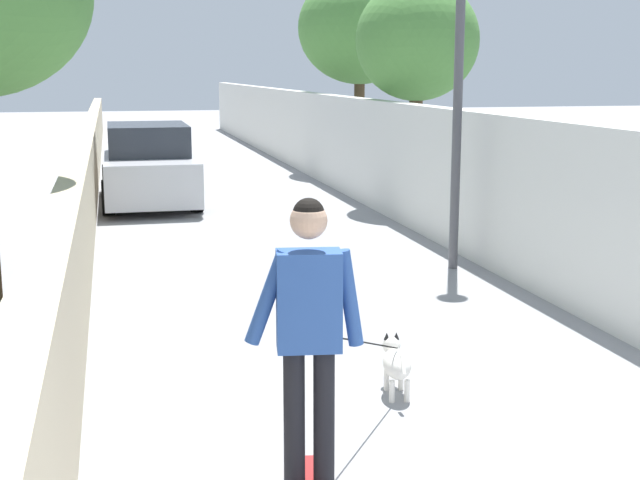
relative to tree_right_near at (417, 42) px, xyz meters
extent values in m
plane|color=gray|center=(1.00, 3.43, -3.09)|extent=(80.00, 80.00, 0.00)
cube|color=tan|center=(-1.00, 6.09, -2.40)|extent=(48.00, 0.30, 1.38)
cube|color=silver|center=(-1.00, 0.76, -2.08)|extent=(48.00, 0.30, 2.02)
cylinder|color=#473523|center=(0.00, 0.00, -1.88)|extent=(0.26, 0.26, 2.42)
ellipsoid|color=#4C843D|center=(0.00, 0.00, 0.02)|extent=(2.31, 2.31, 2.24)
cylinder|color=#473523|center=(6.00, -0.61, -1.75)|extent=(0.27, 0.27, 2.67)
ellipsoid|color=#4C843D|center=(6.00, -0.61, 0.52)|extent=(3.14, 3.14, 2.81)
cylinder|color=#4C4C51|center=(-5.24, 1.31, -1.06)|extent=(0.12, 0.12, 4.06)
cylinder|color=beige|center=(-10.64, 4.58, -3.06)|extent=(0.06, 0.04, 0.06)
cylinder|color=beige|center=(-10.66, 4.44, -3.06)|extent=(0.06, 0.04, 0.06)
cylinder|color=black|center=(-10.91, 4.64, -2.57)|extent=(0.15, 0.15, 0.86)
cylinder|color=black|center=(-10.94, 4.46, -2.57)|extent=(0.15, 0.15, 0.86)
cube|color=#2D5199|center=(-10.93, 4.55, -1.84)|extent=(0.27, 0.41, 0.60)
cylinder|color=#2D5199|center=(-10.89, 4.79, -1.82)|extent=(0.13, 0.29, 0.58)
cylinder|color=#2D5199|center=(-10.96, 4.32, -1.83)|extent=(0.11, 0.19, 0.59)
sphere|color=tan|center=(-10.93, 4.55, -1.37)|extent=(0.22, 0.22, 0.22)
sphere|color=black|center=(-10.93, 4.55, -1.33)|extent=(0.19, 0.19, 0.19)
ellipsoid|color=white|center=(-9.45, 3.50, -2.82)|extent=(0.44, 0.28, 0.22)
sphere|color=white|center=(-9.18, 3.46, -2.75)|extent=(0.15, 0.15, 0.15)
cone|color=black|center=(-9.18, 3.50, -2.67)|extent=(0.06, 0.06, 0.06)
cone|color=black|center=(-9.19, 3.42, -2.67)|extent=(0.06, 0.06, 0.06)
cylinder|color=white|center=(-9.31, 3.54, -3.00)|extent=(0.04, 0.04, 0.18)
cylinder|color=white|center=(-9.32, 3.42, -3.00)|extent=(0.04, 0.04, 0.18)
cylinder|color=white|center=(-9.57, 3.58, -3.00)|extent=(0.04, 0.04, 0.18)
cylinder|color=white|center=(-9.59, 3.46, -3.00)|extent=(0.04, 0.04, 0.18)
cylinder|color=white|center=(-9.70, 3.54, -2.74)|extent=(0.14, 0.05, 0.13)
cylinder|color=black|center=(-10.19, 4.03, -2.36)|extent=(1.49, 1.07, 0.66)
cube|color=silver|center=(1.53, 4.94, -2.53)|extent=(4.26, 1.70, 0.80)
cube|color=#262B33|center=(1.53, 4.94, -1.85)|extent=(2.22, 1.50, 0.60)
cylinder|color=black|center=(2.85, 5.73, -2.77)|extent=(0.64, 0.22, 0.64)
cylinder|color=black|center=(2.85, 4.15, -2.77)|extent=(0.64, 0.22, 0.64)
cylinder|color=black|center=(0.21, 5.73, -2.77)|extent=(0.64, 0.22, 0.64)
cylinder|color=black|center=(0.21, 4.15, -2.77)|extent=(0.64, 0.22, 0.64)
camera|label=1|loc=(-15.76, 5.64, -0.51)|focal=48.94mm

